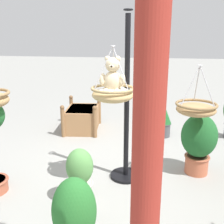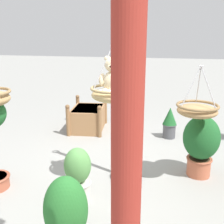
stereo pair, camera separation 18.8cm
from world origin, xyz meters
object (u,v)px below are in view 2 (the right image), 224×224
(hanging_basket_left_high, at_px, (197,110))
(greenhouse_pillar_left, at_px, (127,151))
(display_pole_central, at_px, (127,132))
(teddy_bear, at_px, (112,78))
(potted_plant_bushy_green, at_px, (66,219))
(potted_plant_tall_leafy, at_px, (170,122))
(hanging_basket_with_teddy, at_px, (112,94))
(wooden_planter_box, at_px, (88,117))
(potted_plant_broad_leaf, at_px, (201,143))
(potted_plant_fern_front, at_px, (78,175))

(hanging_basket_left_high, xyz_separation_m, greenhouse_pillar_left, (0.56, 2.15, 0.33))
(display_pole_central, bearing_deg, greenhouse_pillar_left, 99.08)
(teddy_bear, relative_size, greenhouse_pillar_left, 0.16)
(display_pole_central, bearing_deg, potted_plant_bushy_green, 79.97)
(potted_plant_tall_leafy, bearing_deg, hanging_basket_with_teddy, 69.64)
(display_pole_central, relative_size, potted_plant_bushy_green, 2.74)
(display_pole_central, height_order, wooden_planter_box, display_pole_central)
(display_pole_central, distance_m, greenhouse_pillar_left, 2.27)
(hanging_basket_with_teddy, xyz_separation_m, hanging_basket_left_high, (-1.06, -0.27, -0.22))
(display_pole_central, distance_m, wooden_planter_box, 2.22)
(display_pole_central, height_order, hanging_basket_left_high, display_pole_central)
(hanging_basket_with_teddy, bearing_deg, teddy_bear, 90.00)
(potted_plant_tall_leafy, xyz_separation_m, potted_plant_broad_leaf, (-0.45, 1.43, 0.19))
(hanging_basket_left_high, bearing_deg, potted_plant_fern_front, 27.68)
(hanging_basket_left_high, relative_size, potted_plant_bushy_green, 0.78)
(teddy_bear, relative_size, potted_plant_bushy_green, 0.55)
(hanging_basket_with_teddy, relative_size, potted_plant_fern_front, 0.97)
(hanging_basket_left_high, bearing_deg, potted_plant_broad_leaf, -113.70)
(greenhouse_pillar_left, xyz_separation_m, potted_plant_tall_leafy, (-0.24, -3.85, -1.07))
(potted_plant_fern_front, xyz_separation_m, potted_plant_tall_leafy, (-1.06, -2.42, -0.05))
(display_pole_central, height_order, hanging_basket_with_teddy, display_pole_central)
(potted_plant_tall_leafy, height_order, potted_plant_broad_leaf, potted_plant_broad_leaf)
(potted_plant_bushy_green, bearing_deg, hanging_basket_left_high, -126.68)
(display_pole_central, relative_size, teddy_bear, 4.98)
(greenhouse_pillar_left, bearing_deg, potted_plant_tall_leafy, -93.54)
(greenhouse_pillar_left, relative_size, potted_plant_fern_front, 4.06)
(teddy_bear, height_order, potted_plant_fern_front, teddy_bear)
(hanging_basket_with_teddy, height_order, potted_plant_bushy_green, hanging_basket_with_teddy)
(teddy_bear, distance_m, wooden_planter_box, 2.64)
(greenhouse_pillar_left, relative_size, wooden_planter_box, 2.80)
(display_pole_central, relative_size, potted_plant_tall_leafy, 3.70)
(potted_plant_bushy_green, bearing_deg, display_pole_central, -100.03)
(potted_plant_fern_front, height_order, potted_plant_broad_leaf, potted_plant_broad_leaf)
(wooden_planter_box, bearing_deg, greenhouse_pillar_left, 110.45)
(potted_plant_bushy_green, bearing_deg, potted_plant_broad_leaf, -124.99)
(teddy_bear, bearing_deg, potted_plant_fern_front, 53.12)
(potted_plant_tall_leafy, distance_m, potted_plant_broad_leaf, 1.51)
(potted_plant_bushy_green, bearing_deg, potted_plant_fern_front, -77.12)
(hanging_basket_left_high, bearing_deg, greenhouse_pillar_left, 75.32)
(wooden_planter_box, relative_size, potted_plant_broad_leaf, 1.14)
(hanging_basket_left_high, xyz_separation_m, potted_plant_fern_front, (1.38, 0.72, -0.70))
(potted_plant_fern_front, relative_size, potted_plant_bushy_green, 0.85)
(potted_plant_tall_leafy, relative_size, potted_plant_bushy_green, 0.74)
(hanging_basket_left_high, bearing_deg, teddy_bear, 15.38)
(display_pole_central, bearing_deg, hanging_basket_left_high, -178.87)
(greenhouse_pillar_left, height_order, potted_plant_bushy_green, greenhouse_pillar_left)
(wooden_planter_box, distance_m, potted_plant_fern_front, 2.64)
(display_pole_central, xyz_separation_m, potted_plant_fern_front, (0.48, 0.71, -0.33))
(teddy_bear, relative_size, wooden_planter_box, 0.45)
(potted_plant_fern_front, bearing_deg, potted_plant_bushy_green, 102.88)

